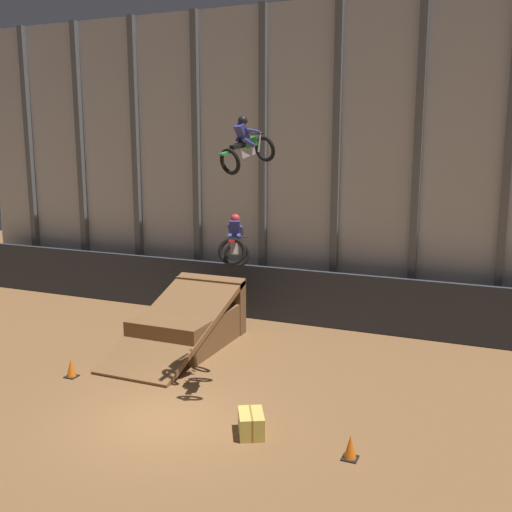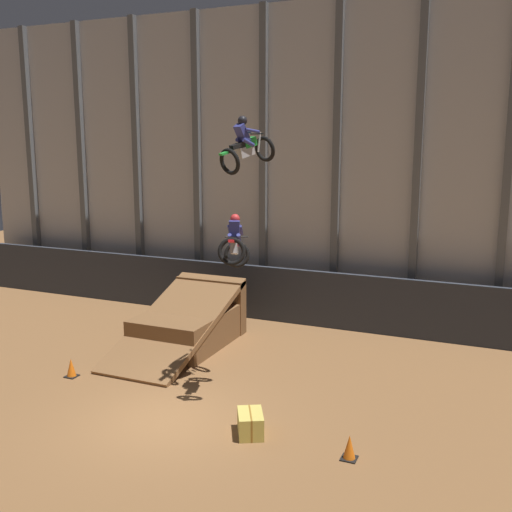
{
  "view_description": "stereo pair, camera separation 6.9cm",
  "coord_description": "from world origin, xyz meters",
  "px_view_note": "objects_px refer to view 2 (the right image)",
  "views": [
    {
      "loc": [
        7.83,
        -12.26,
        7.07
      ],
      "look_at": [
        0.64,
        4.53,
        3.57
      ],
      "focal_mm": 42.0,
      "sensor_mm": 36.0,
      "label": 1
    },
    {
      "loc": [
        7.9,
        -12.24,
        7.07
      ],
      "look_at": [
        0.64,
        4.53,
        3.57
      ],
      "focal_mm": 42.0,
      "sensor_mm": 36.0,
      "label": 2
    }
  ],
  "objects_px": {
    "dirt_ramp": "(190,323)",
    "rider_bike_right_air": "(246,147)",
    "traffic_cone_arena_edge": "(349,448)",
    "rider_bike_left_air": "(234,245)",
    "hay_bale_trackside": "(250,423)",
    "traffic_cone_near_ramp": "(71,368)"
  },
  "relations": [
    {
      "from": "rider_bike_left_air",
      "to": "traffic_cone_near_ramp",
      "type": "bearing_deg",
      "value": 168.98
    },
    {
      "from": "rider_bike_left_air",
      "to": "traffic_cone_near_ramp",
      "type": "xyz_separation_m",
      "value": [
        -5.17,
        -0.79,
        -4.05
      ]
    },
    {
      "from": "dirt_ramp",
      "to": "rider_bike_right_air",
      "type": "height_order",
      "value": "rider_bike_right_air"
    },
    {
      "from": "rider_bike_left_air",
      "to": "traffic_cone_near_ramp",
      "type": "height_order",
      "value": "rider_bike_left_air"
    },
    {
      "from": "dirt_ramp",
      "to": "traffic_cone_near_ramp",
      "type": "height_order",
      "value": "dirt_ramp"
    },
    {
      "from": "rider_bike_left_air",
      "to": "rider_bike_right_air",
      "type": "height_order",
      "value": "rider_bike_right_air"
    },
    {
      "from": "rider_bike_left_air",
      "to": "hay_bale_trackside",
      "type": "bearing_deg",
      "value": -75.41
    },
    {
      "from": "dirt_ramp",
      "to": "rider_bike_right_air",
      "type": "relative_size",
      "value": 3.05
    },
    {
      "from": "dirt_ramp",
      "to": "rider_bike_left_air",
      "type": "relative_size",
      "value": 3.19
    },
    {
      "from": "rider_bike_right_air",
      "to": "traffic_cone_near_ramp",
      "type": "distance_m",
      "value": 8.57
    },
    {
      "from": "traffic_cone_arena_edge",
      "to": "traffic_cone_near_ramp",
      "type": "bearing_deg",
      "value": 171.47
    },
    {
      "from": "rider_bike_right_air",
      "to": "traffic_cone_near_ramp",
      "type": "height_order",
      "value": "rider_bike_right_air"
    },
    {
      "from": "traffic_cone_arena_edge",
      "to": "hay_bale_trackside",
      "type": "xyz_separation_m",
      "value": [
        -2.53,
        0.19,
        -0.0
      ]
    },
    {
      "from": "hay_bale_trackside",
      "to": "dirt_ramp",
      "type": "bearing_deg",
      "value": 131.4
    },
    {
      "from": "hay_bale_trackside",
      "to": "traffic_cone_near_ramp",
      "type": "bearing_deg",
      "value": 169.8
    },
    {
      "from": "hay_bale_trackside",
      "to": "rider_bike_left_air",
      "type": "bearing_deg",
      "value": 124.26
    },
    {
      "from": "rider_bike_right_air",
      "to": "traffic_cone_near_ramp",
      "type": "xyz_separation_m",
      "value": [
        -5.21,
        -1.47,
        -6.64
      ]
    },
    {
      "from": "dirt_ramp",
      "to": "hay_bale_trackside",
      "type": "relative_size",
      "value": 5.31
    },
    {
      "from": "dirt_ramp",
      "to": "rider_bike_left_air",
      "type": "bearing_deg",
      "value": -45.1
    },
    {
      "from": "rider_bike_left_air",
      "to": "dirt_ramp",
      "type": "bearing_deg",
      "value": 115.23
    },
    {
      "from": "rider_bike_right_air",
      "to": "traffic_cone_arena_edge",
      "type": "xyz_separation_m",
      "value": [
        3.82,
        -2.83,
        -6.64
      ]
    },
    {
      "from": "rider_bike_right_air",
      "to": "traffic_cone_arena_edge",
      "type": "height_order",
      "value": "rider_bike_right_air"
    }
  ]
}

